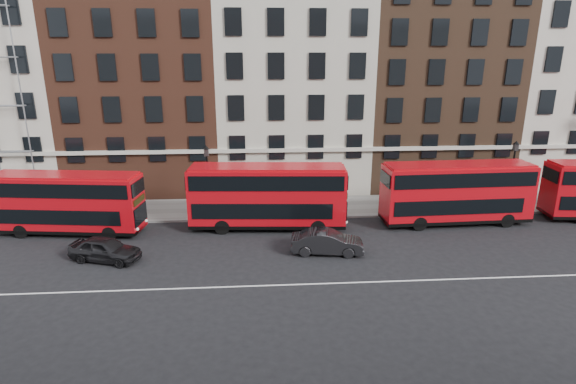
{
  "coord_description": "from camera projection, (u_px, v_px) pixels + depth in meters",
  "views": [
    {
      "loc": [
        -3.2,
        -23.16,
        11.54
      ],
      "look_at": [
        -1.23,
        5.0,
        3.0
      ],
      "focal_mm": 28.0,
      "sensor_mm": 36.0,
      "label": 1
    }
  ],
  "objects": [
    {
      "name": "car_rear",
      "position": [
        105.0,
        249.0,
        26.3
      ],
      "size": [
        4.5,
        2.85,
        1.43
      ],
      "primitive_type": "imported",
      "rotation": [
        0.0,
        0.0,
        1.27
      ],
      "color": "black",
      "rests_on": "ground"
    },
    {
      "name": "iron_railings",
      "position": [
        296.0,
        192.0,
        37.61
      ],
      "size": [
        6.6,
        0.06,
        1.0
      ],
      "primitive_type": null,
      "color": "black",
      "rests_on": "pavement"
    },
    {
      "name": "bus_b",
      "position": [
        267.0,
        195.0,
        30.81
      ],
      "size": [
        10.83,
        3.33,
        4.48
      ],
      "rotation": [
        0.0,
        0.0,
        -0.07
      ],
      "color": "red",
      "rests_on": "ground"
    },
    {
      "name": "road_centre_line",
      "position": [
        320.0,
        284.0,
        23.76
      ],
      "size": [
        70.0,
        0.12,
        0.01
      ],
      "primitive_type": "cube",
      "color": "white",
      "rests_on": "ground"
    },
    {
      "name": "car_front",
      "position": [
        327.0,
        242.0,
        27.27
      ],
      "size": [
        4.56,
        2.1,
        1.45
      ],
      "primitive_type": "imported",
      "rotation": [
        0.0,
        0.0,
        1.44
      ],
      "color": "black",
      "rests_on": "ground"
    },
    {
      "name": "lamp_post_left",
      "position": [
        208.0,
        178.0,
        32.53
      ],
      "size": [
        0.44,
        0.44,
        5.33
      ],
      "color": "black",
      "rests_on": "pavement"
    },
    {
      "name": "bus_c",
      "position": [
        456.0,
        192.0,
        31.71
      ],
      "size": [
        10.58,
        2.88,
        4.41
      ],
      "rotation": [
        0.0,
        0.0,
        0.03
      ],
      "color": "red",
      "rests_on": "ground"
    },
    {
      "name": "kerb",
      "position": [
        302.0,
        218.0,
        33.29
      ],
      "size": [
        80.0,
        0.3,
        0.16
      ],
      "primitive_type": "cube",
      "color": "gray",
      "rests_on": "ground"
    },
    {
      "name": "ground",
      "position": [
        316.0,
        267.0,
        25.67
      ],
      "size": [
        120.0,
        120.0,
        0.0
      ],
      "primitive_type": "plane",
      "color": "black",
      "rests_on": "ground"
    },
    {
      "name": "lamp_post_right",
      "position": [
        512.0,
        172.0,
        34.34
      ],
      "size": [
        0.44,
        0.44,
        5.33
      ],
      "color": "black",
      "rests_on": "pavement"
    },
    {
      "name": "bus_a",
      "position": [
        66.0,
        202.0,
        29.97
      ],
      "size": [
        10.1,
        3.59,
        4.15
      ],
      "rotation": [
        0.0,
        0.0,
        -0.13
      ],
      "color": "red",
      "rests_on": "ground"
    },
    {
      "name": "building_terrace",
      "position": [
        288.0,
        72.0,
        39.76
      ],
      "size": [
        64.0,
        11.95,
        22.0
      ],
      "color": "beige",
      "rests_on": "ground"
    },
    {
      "name": "pavement",
      "position": [
        299.0,
        207.0,
        35.67
      ],
      "size": [
        80.0,
        5.0,
        0.15
      ],
      "primitive_type": "cube",
      "color": "gray",
      "rests_on": "ground"
    }
  ]
}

